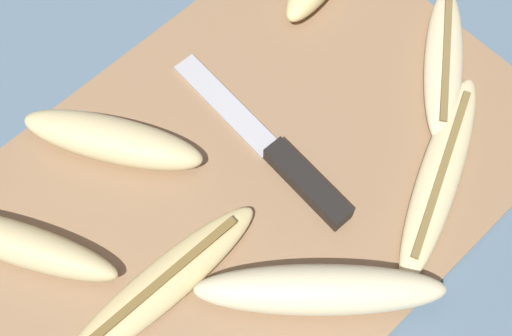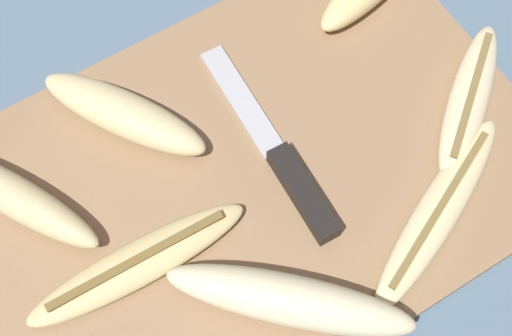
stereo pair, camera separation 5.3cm
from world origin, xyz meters
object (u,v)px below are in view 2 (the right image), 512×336
(banana_spotted_left, at_px, (138,264))
(knife, at_px, (290,174))
(banana_cream_curved, at_px, (469,99))
(banana_soft_right, at_px, (438,211))
(banana_mellow_near, at_px, (12,195))
(banana_ripe_center, at_px, (124,114))
(banana_pale_long, at_px, (290,300))

(banana_spotted_left, bearing_deg, knife, 1.16)
(banana_spotted_left, bearing_deg, banana_cream_curved, -3.67)
(banana_soft_right, bearing_deg, banana_mellow_near, 146.41)
(knife, height_order, banana_ripe_center, banana_ripe_center)
(banana_soft_right, bearing_deg, knife, 132.32)
(banana_cream_curved, height_order, banana_soft_right, banana_cream_curved)
(banana_ripe_center, height_order, banana_soft_right, banana_ripe_center)
(banana_pale_long, bearing_deg, banana_soft_right, -0.04)
(banana_soft_right, bearing_deg, banana_cream_curved, 38.42)
(banana_pale_long, distance_m, banana_mellow_near, 0.25)
(banana_pale_long, bearing_deg, banana_cream_curved, 16.59)
(banana_cream_curved, bearing_deg, knife, 172.28)
(banana_cream_curved, xyz_separation_m, banana_mellow_near, (-0.39, 0.13, 0.01))
(knife, distance_m, banana_pale_long, 0.11)
(banana_ripe_center, bearing_deg, knife, -51.92)
(banana_pale_long, xyz_separation_m, banana_soft_right, (0.15, -0.00, -0.01))
(banana_mellow_near, xyz_separation_m, banana_soft_right, (0.30, -0.20, -0.01))
(banana_soft_right, bearing_deg, banana_spotted_left, 158.70)
(banana_mellow_near, xyz_separation_m, banana_ripe_center, (0.11, 0.02, 0.00))
(banana_pale_long, distance_m, banana_cream_curved, 0.25)
(banana_pale_long, height_order, banana_cream_curved, banana_pale_long)
(knife, relative_size, banana_pale_long, 1.25)
(knife, relative_size, banana_ripe_center, 1.35)
(banana_cream_curved, distance_m, banana_ripe_center, 0.31)
(banana_mellow_near, bearing_deg, banana_pale_long, -52.96)
(knife, xyz_separation_m, banana_ripe_center, (-0.10, 0.12, 0.01))
(banana_pale_long, xyz_separation_m, banana_cream_curved, (0.24, 0.07, -0.01))
(banana_pale_long, relative_size, banana_cream_curved, 1.11)
(banana_ripe_center, distance_m, banana_soft_right, 0.28)
(banana_spotted_left, xyz_separation_m, banana_cream_curved, (0.32, -0.02, 0.00))
(knife, bearing_deg, banana_pale_long, -120.81)
(banana_spotted_left, height_order, banana_ripe_center, banana_ripe_center)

